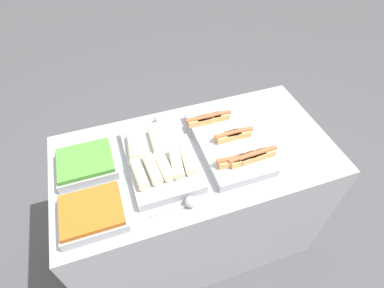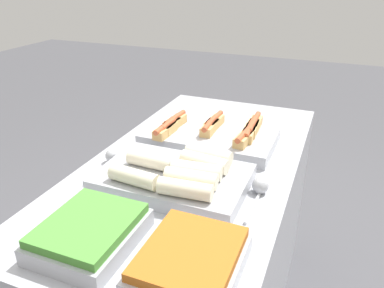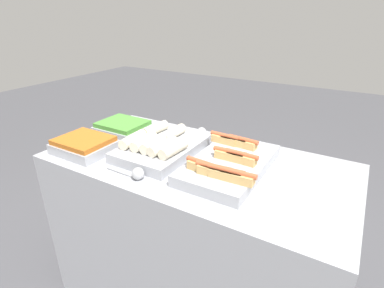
{
  "view_description": "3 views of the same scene",
  "coord_description": "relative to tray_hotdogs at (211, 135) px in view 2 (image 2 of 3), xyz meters",
  "views": [
    {
      "loc": [
        -0.34,
        -0.94,
        2.05
      ],
      "look_at": [
        -0.02,
        0.0,
        0.98
      ],
      "focal_mm": 28.0,
      "sensor_mm": 36.0,
      "label": 1
    },
    {
      "loc": [
        -1.15,
        -0.45,
        1.56
      ],
      "look_at": [
        -0.02,
        0.0,
        0.98
      ],
      "focal_mm": 35.0,
      "sensor_mm": 36.0,
      "label": 2
    },
    {
      "loc": [
        0.63,
        -1.1,
        1.54
      ],
      "look_at": [
        -0.02,
        0.0,
        0.98
      ],
      "focal_mm": 28.0,
      "sensor_mm": 36.0,
      "label": 3
    }
  ],
  "objects": [
    {
      "name": "tray_wraps",
      "position": [
        -0.36,
        -0.01,
        0.0
      ],
      "size": [
        0.32,
        0.48,
        0.1
      ],
      "color": "#A8AAB2",
      "rests_on": "counter"
    },
    {
      "name": "tray_side_front",
      "position": [
        -0.7,
        -0.2,
        -0.0
      ],
      "size": [
        0.27,
        0.23,
        0.07
      ],
      "color": "#A8AAB2",
      "rests_on": "counter"
    },
    {
      "name": "serving_spoon_near",
      "position": [
        -0.31,
        -0.27,
        -0.01
      ],
      "size": [
        0.21,
        0.05,
        0.05
      ],
      "color": "#B2B5BA",
      "rests_on": "counter"
    },
    {
      "name": "tray_hotdogs",
      "position": [
        0.0,
        0.0,
        0.0
      ],
      "size": [
        0.35,
        0.52,
        0.1
      ],
      "color": "#A8AAB2",
      "rests_on": "counter"
    },
    {
      "name": "serving_spoon_far",
      "position": [
        -0.31,
        0.28,
        -0.01
      ],
      "size": [
        0.21,
        0.05,
        0.05
      ],
      "color": "#B2B5BA",
      "rests_on": "counter"
    },
    {
      "name": "counter",
      "position": [
        -0.18,
        0.0,
        -0.49
      ],
      "size": [
        1.43,
        0.73,
        0.9
      ],
      "color": "#A8AAB2",
      "rests_on": "ground_plane"
    },
    {
      "name": "tray_side_back",
      "position": [
        -0.7,
        0.08,
        -0.0
      ],
      "size": [
        0.27,
        0.23,
        0.07
      ],
      "color": "#A8AAB2",
      "rests_on": "counter"
    }
  ]
}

